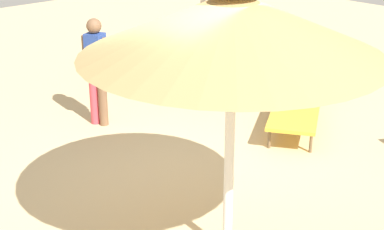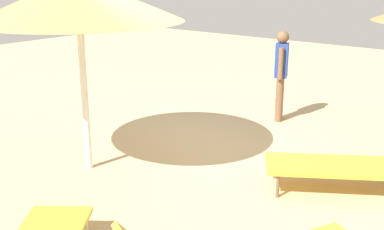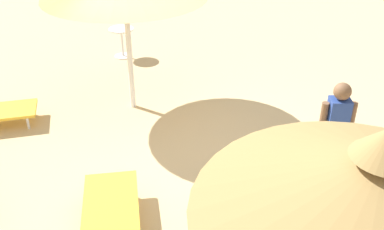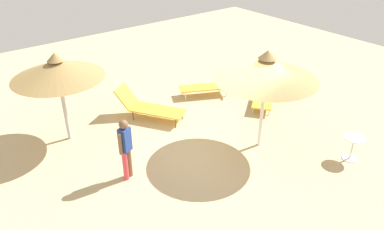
% 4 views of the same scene
% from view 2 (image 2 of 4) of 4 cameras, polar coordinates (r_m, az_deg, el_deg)
% --- Properties ---
extents(ground, '(24.00, 24.00, 0.10)m').
position_cam_2_polar(ground, '(7.31, -3.22, -5.06)').
color(ground, tan).
extents(lounge_chair_near_left, '(1.74, 2.20, 0.94)m').
position_cam_2_polar(lounge_chair_near_left, '(6.34, 19.45, -5.09)').
color(lounge_chair_near_left, gold).
rests_on(lounge_chair_near_left, ground).
extents(person_standing_back, '(0.42, 0.30, 1.63)m').
position_cam_2_polar(person_standing_back, '(8.83, 10.46, 5.16)').
color(person_standing_back, '#D83F4C').
rests_on(person_standing_back, ground).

